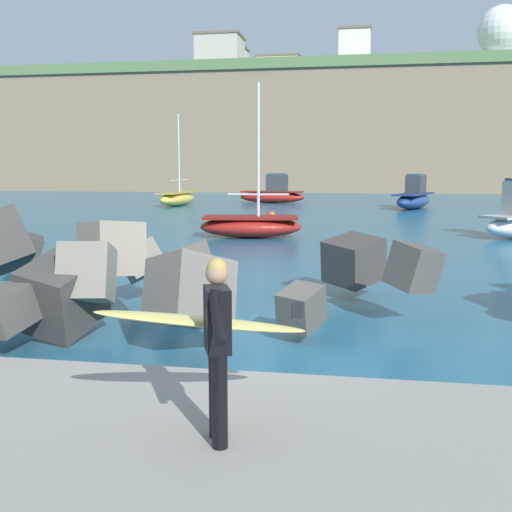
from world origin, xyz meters
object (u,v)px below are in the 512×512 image
at_px(radar_dome, 502,40).
at_px(station_building_central, 279,71).
at_px(boat_mid_centre, 273,194).
at_px(station_building_annex, 220,55).
at_px(mooring_buoy_inner, 13,218).
at_px(surfer_with_board, 213,333).
at_px(boat_near_right, 178,198).
at_px(station_building_west, 227,65).
at_px(mooring_buoy_middle, 272,215).
at_px(boat_near_centre, 251,225).
at_px(station_building_east, 355,53).
at_px(boat_near_left, 414,198).

relative_size(radar_dome, station_building_central, 1.55).
bearing_deg(radar_dome, boat_mid_centre, -121.09).
distance_m(radar_dome, station_building_annex, 39.98).
xyz_separation_m(mooring_buoy_inner, station_building_annex, (-0.41, 51.06, 17.52)).
relative_size(surfer_with_board, radar_dome, 0.20).
height_order(boat_near_right, mooring_buoy_inner, boat_near_right).
distance_m(radar_dome, station_building_west, 39.18).
bearing_deg(mooring_buoy_middle, boat_mid_centre, 97.79).
bearing_deg(radar_dome, station_building_central, -179.41).
bearing_deg(boat_near_centre, station_building_east, 86.76).
distance_m(mooring_buoy_middle, station_building_west, 60.47).
bearing_deg(mooring_buoy_inner, boat_mid_centre, 60.51).
relative_size(mooring_buoy_middle, station_building_east, 0.06).
distance_m(mooring_buoy_middle, station_building_central, 61.87).
distance_m(boat_near_centre, radar_dome, 75.22).
bearing_deg(boat_near_right, station_building_east, 72.26).
height_order(mooring_buoy_inner, station_building_central, station_building_central).
distance_m(boat_mid_centre, radar_dome, 54.76).
bearing_deg(station_building_east, boat_mid_centre, -99.80).
bearing_deg(boat_mid_centre, station_building_central, 97.05).
bearing_deg(mooring_buoy_inner, station_building_annex, 90.46).
bearing_deg(boat_near_left, surfer_with_board, -97.70).
xyz_separation_m(mooring_buoy_inner, station_building_west, (-1.43, 60.01, 17.71)).
xyz_separation_m(boat_near_centre, radar_dome, (23.71, 68.43, 20.32)).
xyz_separation_m(boat_near_centre, mooring_buoy_middle, (-0.45, 9.14, -0.28)).
xyz_separation_m(boat_near_left, radar_dome, (15.49, 48.80, 20.04)).
bearing_deg(radar_dome, surfer_with_board, -103.34).
xyz_separation_m(radar_dome, station_building_central, (-31.66, -0.33, -3.44)).
xyz_separation_m(surfer_with_board, mooring_buoy_inner, (-16.80, 23.88, -1.06)).
height_order(mooring_buoy_middle, station_building_central, station_building_central).
height_order(boat_near_centre, station_building_west, station_building_west).
distance_m(station_building_west, station_building_annex, 9.01).
bearing_deg(surfer_with_board, boat_mid_centre, 97.33).
bearing_deg(station_building_east, boat_near_centre, -93.24).
relative_size(boat_near_left, station_building_west, 0.85).
bearing_deg(mooring_buoy_inner, surfer_with_board, -54.87).
bearing_deg(station_building_annex, boat_near_right, -82.21).
height_order(mooring_buoy_inner, station_building_west, station_building_west).
relative_size(surfer_with_board, station_building_central, 0.31).
relative_size(boat_near_left, boat_near_centre, 1.05).
xyz_separation_m(boat_near_centre, station_building_central, (-7.95, 68.11, 16.87)).
height_order(boat_near_left, boat_near_right, boat_near_right).
bearing_deg(surfer_with_board, boat_near_left, 82.30).
relative_size(surfer_with_board, boat_near_left, 0.32).
bearing_deg(mooring_buoy_inner, boat_near_centre, -20.03).
height_order(boat_mid_centre, station_building_east, station_building_east).
xyz_separation_m(boat_near_left, mooring_buoy_inner, (-22.01, -14.61, -0.56)).
bearing_deg(boat_near_centre, boat_near_left, 67.27).
height_order(surfer_with_board, station_building_central, station_building_central).
relative_size(boat_near_left, station_building_annex, 1.09).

